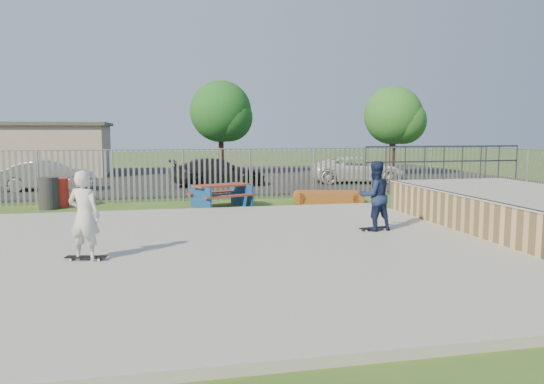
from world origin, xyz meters
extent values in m
plane|color=#34561D|center=(0.00, 0.00, 0.00)|extent=(120.00, 120.00, 0.00)
cube|color=#989893|center=(0.00, 0.00, 0.07)|extent=(15.00, 12.00, 0.15)
cube|color=tan|center=(9.50, 1.00, 0.53)|extent=(4.00, 7.00, 1.05)
cube|color=#9E9E99|center=(9.50, 1.00, 1.07)|extent=(4.05, 7.05, 0.04)
cylinder|color=#383A3F|center=(7.52, 1.00, 1.08)|extent=(0.06, 7.00, 0.06)
cube|color=maroon|center=(2.23, 6.99, 0.79)|extent=(2.10, 1.41, 0.07)
cube|color=maroon|center=(2.46, 6.39, 0.48)|extent=(1.93, 0.99, 0.05)
cube|color=maroon|center=(1.99, 7.60, 0.48)|extent=(1.93, 0.99, 0.05)
cube|color=navy|center=(2.23, 6.99, 0.40)|extent=(2.17, 2.04, 0.80)
cube|color=brown|center=(6.27, 7.35, 0.22)|extent=(2.35, 1.52, 0.43)
cylinder|color=#A71F19|center=(-3.37, 8.23, 0.52)|extent=(0.62, 0.62, 1.04)
cylinder|color=#28292B|center=(-3.67, 7.88, 0.56)|extent=(0.67, 0.67, 1.11)
cube|color=black|center=(0.00, 19.00, 0.01)|extent=(40.00, 18.00, 0.02)
imported|color=#AEADB2|center=(-4.80, 13.99, 0.69)|extent=(4.09, 1.52, 1.34)
imported|color=black|center=(2.94, 14.31, 0.69)|extent=(4.77, 2.28, 1.34)
imported|color=white|center=(10.25, 14.38, 0.70)|extent=(5.18, 3.00, 1.36)
cube|color=#B6A58C|center=(-8.00, 23.00, 1.50)|extent=(10.00, 6.00, 3.00)
cube|color=#4C4742|center=(-8.00, 23.00, 3.10)|extent=(10.40, 6.40, 0.20)
cylinder|color=#3D2418|center=(3.87, 20.68, 1.65)|extent=(0.32, 0.32, 3.31)
sphere|color=#1C531D|center=(3.87, 20.68, 3.86)|extent=(3.70, 3.70, 3.70)
cylinder|color=#3C2118|center=(13.82, 17.97, 1.54)|extent=(0.37, 0.37, 3.09)
sphere|color=#286121|center=(13.82, 17.97, 3.61)|extent=(3.46, 3.46, 3.46)
cube|color=black|center=(5.44, 1.06, 0.21)|extent=(0.82, 0.33, 0.02)
cube|color=black|center=(-1.41, -0.68, 0.21)|extent=(0.82, 0.38, 0.02)
imported|color=#152044|center=(5.44, 1.06, 1.04)|extent=(0.97, 0.81, 1.79)
imported|color=silver|center=(-1.41, -0.68, 1.04)|extent=(0.77, 0.65, 1.79)
camera|label=1|loc=(0.00, -11.51, 2.70)|focal=35.00mm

